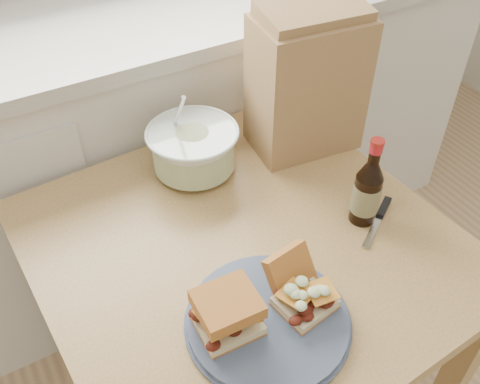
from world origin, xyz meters
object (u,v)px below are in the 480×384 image
dining_table (245,272)px  coleslaw_bowl (194,151)px  paper_bag (306,85)px  beer_bottle (367,191)px  plate (268,320)px

dining_table → coleslaw_bowl: 0.32m
dining_table → paper_bag: size_ratio=2.63×
beer_bottle → coleslaw_bowl: bearing=101.9°
coleslaw_bowl → paper_bag: bearing=-7.5°
beer_bottle → paper_bag: paper_bag is taller
paper_bag → beer_bottle: bearing=-92.3°
coleslaw_bowl → beer_bottle: bearing=-54.3°
dining_table → paper_bag: paper_bag is taller
dining_table → plate: bearing=-112.1°
plate → coleslaw_bowl: bearing=80.0°
coleslaw_bowl → plate: bearing=-100.0°
paper_bag → plate: bearing=-124.4°
dining_table → beer_bottle: bearing=-18.4°
beer_bottle → dining_table: bearing=141.2°
plate → paper_bag: size_ratio=0.88×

